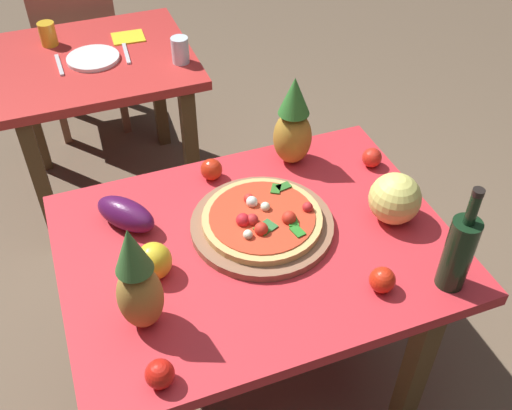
{
  "coord_description": "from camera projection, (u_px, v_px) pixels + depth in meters",
  "views": [
    {
      "loc": [
        -0.42,
        -1.12,
        1.97
      ],
      "look_at": [
        0.04,
        0.1,
        0.79
      ],
      "focal_mm": 41.71,
      "sensor_mm": 36.0,
      "label": 1
    }
  ],
  "objects": [
    {
      "name": "tomato_by_bottle",
      "position": [
        211.0,
        169.0,
        1.9
      ],
      "size": [
        0.07,
        0.07,
        0.07
      ],
      "primitive_type": "sphere",
      "color": "red",
      "rests_on": "display_table"
    },
    {
      "name": "pineapple_right",
      "position": [
        138.0,
        284.0,
        1.4
      ],
      "size": [
        0.11,
        0.11,
        0.32
      ],
      "color": "#AE8238",
      "rests_on": "display_table"
    },
    {
      "name": "display_table",
      "position": [
        256.0,
        265.0,
        1.77
      ],
      "size": [
        1.11,
        0.84,
        0.74
      ],
      "color": "#523B20",
      "rests_on": "ground_plane"
    },
    {
      "name": "tomato_at_corner",
      "position": [
        382.0,
        280.0,
        1.56
      ],
      "size": [
        0.07,
        0.07,
        0.07
      ],
      "primitive_type": "sphere",
      "color": "red",
      "rests_on": "display_table"
    },
    {
      "name": "knife_utensil",
      "position": [
        126.0,
        53.0,
        2.53
      ],
      "size": [
        0.03,
        0.18,
        0.01
      ],
      "primitive_type": "cube",
      "rotation": [
        0.0,
        0.0,
        -0.07
      ],
      "color": "silver",
      "rests_on": "background_table"
    },
    {
      "name": "eggplant",
      "position": [
        126.0,
        214.0,
        1.73
      ],
      "size": [
        0.2,
        0.21,
        0.09
      ],
      "primitive_type": "ellipsoid",
      "rotation": [
        0.0,
        0.0,
        2.24
      ],
      "color": "#481242",
      "rests_on": "display_table"
    },
    {
      "name": "pineapple_left",
      "position": [
        293.0,
        125.0,
        1.9
      ],
      "size": [
        0.13,
        0.13,
        0.31
      ],
      "color": "#AE822C",
      "rests_on": "display_table"
    },
    {
      "name": "tomato_near_board",
      "position": [
        372.0,
        158.0,
        1.95
      ],
      "size": [
        0.06,
        0.06,
        0.06
      ],
      "primitive_type": "sphere",
      "color": "red",
      "rests_on": "display_table"
    },
    {
      "name": "background_table",
      "position": [
        97.0,
        83.0,
        2.6
      ],
      "size": [
        0.84,
        0.74,
        0.74
      ],
      "color": "#523B20",
      "rests_on": "ground_plane"
    },
    {
      "name": "drinking_glass_juice",
      "position": [
        48.0,
        34.0,
        2.57
      ],
      "size": [
        0.07,
        0.07,
        0.1
      ],
      "primitive_type": "cylinder",
      "color": "gold",
      "rests_on": "background_table"
    },
    {
      "name": "fork_utensil",
      "position": [
        59.0,
        65.0,
        2.46
      ],
      "size": [
        0.02,
        0.18,
        0.01
      ],
      "primitive_type": "cube",
      "rotation": [
        0.0,
        0.0,
        0.02
      ],
      "color": "silver",
      "rests_on": "background_table"
    },
    {
      "name": "bell_pepper",
      "position": [
        154.0,
        261.0,
        1.59
      ],
      "size": [
        0.1,
        0.1,
        0.11
      ],
      "primitive_type": "ellipsoid",
      "color": "yellow",
      "rests_on": "display_table"
    },
    {
      "name": "pizza",
      "position": [
        262.0,
        219.0,
        1.72
      ],
      "size": [
        0.35,
        0.35,
        0.06
      ],
      "color": "#DEAE64",
      "rests_on": "pizza_board"
    },
    {
      "name": "dining_chair",
      "position": [
        80.0,
        50.0,
        3.1
      ],
      "size": [
        0.42,
        0.42,
        0.85
      ],
      "rotation": [
        0.0,
        0.0,
        3.09
      ],
      "color": "#8B5D44",
      "rests_on": "ground_plane"
    },
    {
      "name": "napkin_folded",
      "position": [
        128.0,
        37.0,
        2.65
      ],
      "size": [
        0.15,
        0.13,
        0.01
      ],
      "primitive_type": "cube",
      "rotation": [
        0.0,
        0.0,
        -0.05
      ],
      "color": "yellow",
      "rests_on": "background_table"
    },
    {
      "name": "dinner_plate",
      "position": [
        93.0,
        58.0,
        2.49
      ],
      "size": [
        0.22,
        0.22,
        0.02
      ],
      "primitive_type": "cylinder",
      "color": "white",
      "rests_on": "background_table"
    },
    {
      "name": "melon",
      "position": [
        395.0,
        199.0,
        1.73
      ],
      "size": [
        0.15,
        0.15,
        0.15
      ],
      "primitive_type": "sphere",
      "color": "#E0DA6C",
      "rests_on": "display_table"
    },
    {
      "name": "pizza_board",
      "position": [
        262.0,
        225.0,
        1.74
      ],
      "size": [
        0.42,
        0.42,
        0.02
      ],
      "primitive_type": "cylinder",
      "color": "#8B5D44",
      "rests_on": "display_table"
    },
    {
      "name": "ground_plane",
      "position": [
        256.0,
        381.0,
        2.2
      ],
      "size": [
        10.0,
        10.0,
        0.0
      ],
      "primitive_type": "plane",
      "color": "brown"
    },
    {
      "name": "wine_bottle",
      "position": [
        459.0,
        251.0,
        1.51
      ],
      "size": [
        0.08,
        0.08,
        0.33
      ],
      "color": "black",
      "rests_on": "display_table"
    },
    {
      "name": "drinking_glass_water",
      "position": [
        180.0,
        50.0,
        2.45
      ],
      "size": [
        0.07,
        0.07,
        0.11
      ],
      "primitive_type": "cylinder",
      "color": "silver",
      "rests_on": "background_table"
    },
    {
      "name": "tomato_beside_pepper",
      "position": [
        160.0,
        374.0,
        1.35
      ],
      "size": [
        0.07,
        0.07,
        0.07
      ],
      "primitive_type": "sphere",
      "color": "red",
      "rests_on": "display_table"
    }
  ]
}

